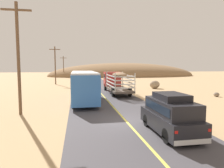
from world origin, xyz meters
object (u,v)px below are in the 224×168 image
object	(u,v)px
livestock_truck	(115,80)
boulder_near_shoulder	(155,84)
power_pole_near	(18,56)
boulder_mid_field	(216,94)
power_pole_mid	(55,64)
suv_near	(171,114)
bus	(84,86)
power_pole_far	(63,66)

from	to	relation	value
livestock_truck	boulder_near_shoulder	xyz separation A→B (m)	(7.69, 3.37, -1.10)
power_pole_near	boulder_mid_field	distance (m)	22.89
power_pole_mid	suv_near	bearing A→B (deg)	-73.76
suv_near	boulder_mid_field	world-z (taller)	suv_near
suv_near	boulder_mid_field	bearing A→B (deg)	44.03
power_pole_near	boulder_near_shoulder	distance (m)	23.87
suv_near	boulder_near_shoulder	world-z (taller)	suv_near
power_pole_near	power_pole_mid	size ratio (longest dim) A/B	1.09
bus	boulder_near_shoulder	bearing A→B (deg)	40.28
livestock_truck	power_pole_near	world-z (taller)	power_pole_near
boulder_near_shoulder	boulder_mid_field	world-z (taller)	boulder_near_shoulder
suv_near	livestock_truck	xyz separation A→B (m)	(0.38, 18.46, 0.64)
power_pole_near	power_pole_far	size ratio (longest dim) A/B	1.19
livestock_truck	power_pole_far	xyz separation A→B (m)	(-9.98, 41.16, 2.13)
suv_near	boulder_mid_field	xyz separation A→B (m)	(12.19, 11.78, -0.88)
suv_near	power_pole_mid	xyz separation A→B (m)	(-9.60, 32.95, 3.12)
suv_near	boulder_near_shoulder	bearing A→B (deg)	69.71
suv_near	power_pole_mid	world-z (taller)	power_pole_mid
power_pole_far	livestock_truck	bearing A→B (deg)	-76.38
power_pole_mid	boulder_mid_field	distance (m)	30.64
bus	power_pole_far	xyz separation A→B (m)	(-5.17, 48.38, 2.17)
livestock_truck	power_pole_near	size ratio (longest dim) A/B	1.12
suv_near	power_pole_far	world-z (taller)	power_pole_far
power_pole_mid	boulder_mid_field	xyz separation A→B (m)	(21.79, -21.17, -4.00)
power_pole_mid	boulder_mid_field	bearing A→B (deg)	-44.18
suv_near	livestock_truck	bearing A→B (deg)	88.82
suv_near	livestock_truck	world-z (taller)	livestock_truck
livestock_truck	power_pole_mid	distance (m)	17.76
power_pole_far	suv_near	bearing A→B (deg)	-80.86
livestock_truck	power_pole_far	world-z (taller)	power_pole_far
power_pole_mid	livestock_truck	bearing A→B (deg)	-55.45
suv_near	power_pole_mid	distance (m)	34.46
power_pole_near	power_pole_mid	distance (m)	26.68
suv_near	power_pole_mid	bearing A→B (deg)	106.24
suv_near	bus	distance (m)	12.10
power_pole_mid	boulder_mid_field	world-z (taller)	power_pole_mid
power_pole_mid	boulder_mid_field	size ratio (longest dim) A/B	11.33
power_pole_far	boulder_near_shoulder	distance (m)	41.85
bus	power_pole_mid	world-z (taller)	power_pole_mid
bus	power_pole_far	distance (m)	48.71
bus	power_pole_near	bearing A→B (deg)	-136.16
power_pole_mid	boulder_near_shoulder	distance (m)	21.18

